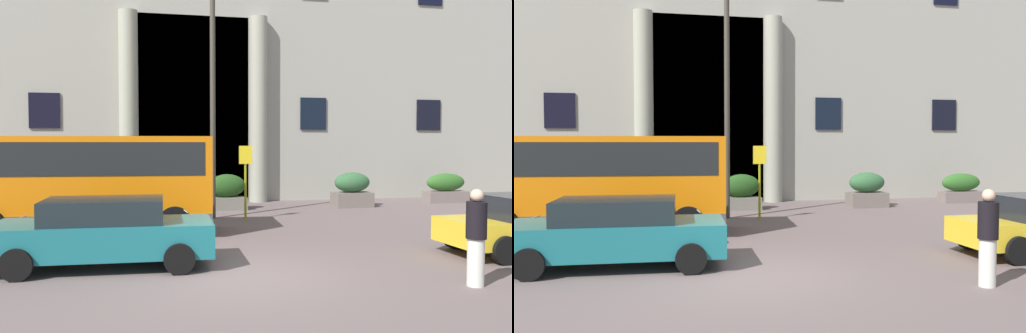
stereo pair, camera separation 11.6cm
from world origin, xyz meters
TOP-DOWN VIEW (x-y plane):
  - ground_plane at (0.00, 0.00)m, footprint 80.00×64.00m
  - office_building_facade at (0.00, 17.48)m, footprint 42.93×9.64m
  - orange_minibus at (-3.26, 5.50)m, footprint 6.90×3.04m
  - bus_stop_sign at (1.51, 7.29)m, footprint 0.44×0.08m
  - hedge_planter_east at (-2.66, 10.55)m, footprint 1.80×0.89m
  - hedge_planter_far_east at (1.35, 10.25)m, footprint 1.50×0.77m
  - hedge_planter_west at (6.47, 10.15)m, footprint 1.54×0.94m
  - hedge_planter_entrance_right at (11.13, 10.89)m, footprint 1.86×0.73m
  - white_taxi_kerbside at (-2.63, 1.32)m, footprint 4.51×2.14m
  - scooter_by_planter at (-1.47, 3.18)m, footprint 2.10×0.55m
  - pedestrian_man_red_shirt at (4.02, -1.61)m, footprint 0.36×0.36m
  - lamppost_plaza_centre at (0.52, 8.01)m, footprint 0.40×0.40m

SIDE VIEW (x-z plane):
  - ground_plane at x=0.00m, z-range -0.12..0.00m
  - scooter_by_planter at x=-1.47m, z-range 0.01..0.91m
  - hedge_planter_entrance_right at x=11.13m, z-range -0.02..1.24m
  - hedge_planter_far_east at x=1.35m, z-range -0.02..1.36m
  - hedge_planter_west at x=6.47m, z-range -0.03..1.37m
  - white_taxi_kerbside at x=-2.63m, z-range 0.02..1.45m
  - hedge_planter_east at x=-2.66m, z-range -0.03..1.69m
  - pedestrian_man_red_shirt at x=4.02m, z-range 0.01..1.77m
  - bus_stop_sign at x=1.51m, z-range 0.30..2.79m
  - orange_minibus at x=-3.26m, z-range 0.27..3.04m
  - lamppost_plaza_centre at x=0.52m, z-range 0.65..9.51m
  - office_building_facade at x=0.00m, z-range 0.00..17.76m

